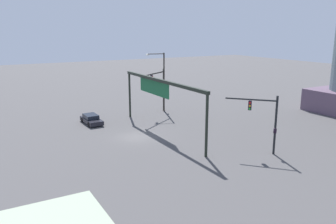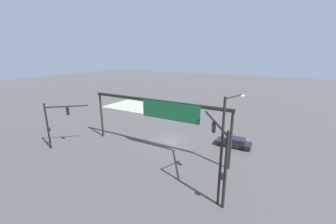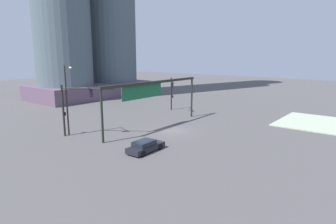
{
  "view_description": "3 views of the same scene",
  "coord_description": "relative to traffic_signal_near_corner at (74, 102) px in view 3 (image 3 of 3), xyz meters",
  "views": [
    {
      "loc": [
        35.28,
        -15.94,
        12.17
      ],
      "look_at": [
        2.32,
        2.87,
        3.15
      ],
      "focal_mm": 37.0,
      "sensor_mm": 36.0,
      "label": 1
    },
    {
      "loc": [
        -13.64,
        23.84,
        11.81
      ],
      "look_at": [
        1.37,
        -2.38,
        3.45
      ],
      "focal_mm": 22.61,
      "sensor_mm": 36.0,
      "label": 2
    },
    {
      "loc": [
        -29.68,
        -22.64,
        10.08
      ],
      "look_at": [
        1.63,
        2.17,
        2.09
      ],
      "focal_mm": 30.65,
      "sensor_mm": 36.0,
      "label": 3
    }
  ],
  "objects": [
    {
      "name": "traffic_signal_opposite_side",
      "position": [
        20.74,
        0.76,
        -0.48
      ],
      "size": [
        4.14,
        3.54,
        5.95
      ],
      "rotation": [
        0.0,
        0.0,
        -2.41
      ],
      "color": "black",
      "rests_on": "ground"
    },
    {
      "name": "traffic_signal_near_corner",
      "position": [
        0.0,
        0.0,
        0.0
      ],
      "size": [
        3.92,
        6.0,
        6.46
      ],
      "rotation": [
        0.0,
        0.0,
        -0.99
      ],
      "color": "black",
      "rests_on": "ground"
    },
    {
      "name": "sidewalk_corner",
      "position": [
        26.44,
        -21.77,
        -4.27
      ],
      "size": [
        11.75,
        9.14,
        0.15
      ],
      "primitive_type": "cube",
      "color": "#A3B096",
      "rests_on": "ground"
    },
    {
      "name": "sedan_car_approaching",
      "position": [
        1.09,
        -10.85,
        -3.77
      ],
      "size": [
        4.47,
        1.99,
        1.21
      ],
      "rotation": [
        0.0,
        0.0,
        0.03
      ],
      "color": "black",
      "rests_on": "ground"
    },
    {
      "name": "overhead_sign_gantry",
      "position": [
        8.92,
        -4.83,
        1.07
      ],
      "size": [
        18.86,
        0.43,
        6.56
      ],
      "color": "black",
      "rests_on": "ground"
    },
    {
      "name": "streetlamp_curved_arm",
      "position": [
        -0.45,
        0.74,
        0.81
      ],
      "size": [
        1.03,
        2.76,
        8.88
      ],
      "rotation": [
        0.0,
        0.0,
        -1.86
      ],
      "color": "black",
      "rests_on": "ground"
    },
    {
      "name": "ground_plane",
      "position": [
        9.52,
        -8.11,
        -4.34
      ],
      "size": [
        200.75,
        200.75,
        0.0
      ],
      "primitive_type": "plane",
      "color": "#4C4A4B"
    }
  ]
}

